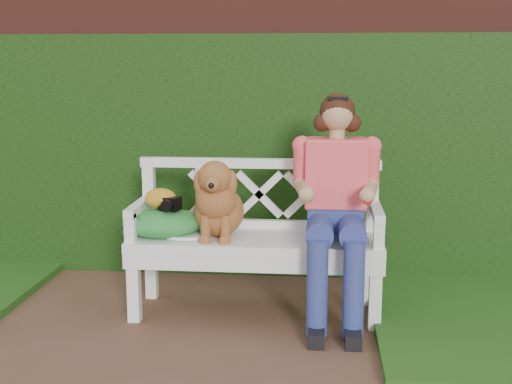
{
  "coord_description": "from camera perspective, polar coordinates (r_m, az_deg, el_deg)",
  "views": [
    {
      "loc": [
        0.78,
        -3.11,
        1.5
      ],
      "look_at": [
        0.4,
        0.86,
        0.75
      ],
      "focal_mm": 48.0,
      "sensor_mm": 36.0,
      "label": 1
    }
  ],
  "objects": [
    {
      "name": "baseball_glove",
      "position": [
        4.13,
        -7.96,
        -0.53
      ],
      "size": [
        0.23,
        0.19,
        0.12
      ],
      "primitive_type": "ellipsoid",
      "rotation": [
        0.0,
        0.0,
        -0.29
      ],
      "color": "#C5861E",
      "rests_on": "green_bag"
    },
    {
      "name": "ground",
      "position": [
        3.54,
        -8.06,
        -14.53
      ],
      "size": [
        60.0,
        60.0,
        0.0
      ],
      "primitive_type": "plane",
      "color": "brown"
    },
    {
      "name": "seated_woman",
      "position": [
        4.04,
        6.64,
        -1.75
      ],
      "size": [
        0.76,
        0.87,
        1.27
      ],
      "primitive_type": null,
      "rotation": [
        0.0,
        0.0,
        -0.38
      ],
      "color": "#E34B6E",
      "rests_on": "ground"
    },
    {
      "name": "camera_item",
      "position": [
        4.09,
        -7.18,
        -0.93
      ],
      "size": [
        0.14,
        0.12,
        0.08
      ],
      "primitive_type": "cube",
      "rotation": [
        0.0,
        0.0,
        -0.28
      ],
      "color": "black",
      "rests_on": "green_bag"
    },
    {
      "name": "tennis_racket",
      "position": [
        4.12,
        -6.14,
        -3.53
      ],
      "size": [
        0.57,
        0.25,
        0.03
      ],
      "primitive_type": null,
      "rotation": [
        0.0,
        0.0,
        0.02
      ],
      "color": "beige",
      "rests_on": "garden_bench"
    },
    {
      "name": "green_bag",
      "position": [
        4.14,
        -7.85,
        -2.53
      ],
      "size": [
        0.53,
        0.44,
        0.16
      ],
      "primitive_type": null,
      "rotation": [
        0.0,
        0.0,
        0.16
      ],
      "color": "#1C6A16",
      "rests_on": "garden_bench"
    },
    {
      "name": "ivy_hedge",
      "position": [
        4.89,
        -3.78,
        3.01
      ],
      "size": [
        10.0,
        0.18,
        1.7
      ],
      "primitive_type": "cube",
      "color": "#255313",
      "rests_on": "ground"
    },
    {
      "name": "garden_bench",
      "position": [
        4.18,
        -0.0,
        -6.89
      ],
      "size": [
        1.63,
        0.75,
        0.48
      ],
      "primitive_type": null,
      "rotation": [
        0.0,
        0.0,
        -0.1
      ],
      "color": "white",
      "rests_on": "ground"
    },
    {
      "name": "brick_wall",
      "position": [
        5.08,
        -3.42,
        6.13
      ],
      "size": [
        10.0,
        0.3,
        2.2
      ],
      "primitive_type": "cube",
      "color": "maroon",
      "rests_on": "ground"
    },
    {
      "name": "dog",
      "position": [
        4.04,
        -3.18,
        -0.46
      ],
      "size": [
        0.47,
        0.53,
        0.48
      ],
      "primitive_type": null,
      "rotation": [
        0.0,
        0.0,
        0.42
      ],
      "color": "brown",
      "rests_on": "garden_bench"
    }
  ]
}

